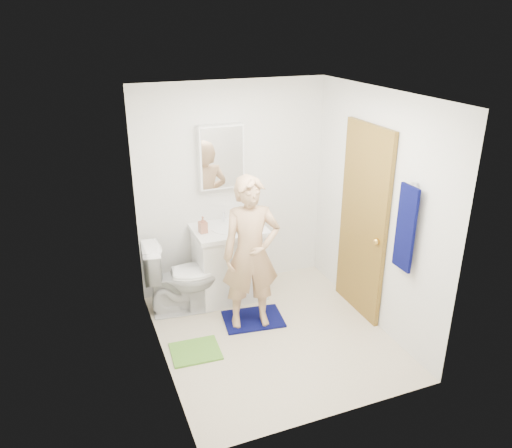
{
  "coord_description": "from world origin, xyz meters",
  "views": [
    {
      "loc": [
        -1.71,
        -3.9,
        2.99
      ],
      "look_at": [
        -0.09,
        0.25,
        1.14
      ],
      "focal_mm": 35.0,
      "sensor_mm": 36.0,
      "label": 1
    }
  ],
  "objects_px": {
    "vanity_cabinet": "(230,264)",
    "medicine_cabinet": "(221,157)",
    "towel": "(406,228)",
    "soap_dispenser": "(203,225)",
    "man": "(251,254)",
    "toothbrush_cup": "(250,218)",
    "toilet": "(182,277)"
  },
  "relations": [
    {
      "from": "vanity_cabinet",
      "to": "medicine_cabinet",
      "type": "distance_m",
      "value": 1.22
    },
    {
      "from": "towel",
      "to": "soap_dispenser",
      "type": "relative_size",
      "value": 4.31
    },
    {
      "from": "vanity_cabinet",
      "to": "man",
      "type": "xyz_separation_m",
      "value": [
        0.02,
        -0.64,
        0.42
      ]
    },
    {
      "from": "toothbrush_cup",
      "to": "man",
      "type": "relative_size",
      "value": 0.08
    },
    {
      "from": "medicine_cabinet",
      "to": "toilet",
      "type": "bearing_deg",
      "value": -149.69
    },
    {
      "from": "man",
      "to": "towel",
      "type": "bearing_deg",
      "value": -25.71
    },
    {
      "from": "toothbrush_cup",
      "to": "soap_dispenser",
      "type": "bearing_deg",
      "value": -170.96
    },
    {
      "from": "toilet",
      "to": "soap_dispenser",
      "type": "distance_m",
      "value": 0.61
    },
    {
      "from": "vanity_cabinet",
      "to": "toothbrush_cup",
      "type": "relative_size",
      "value": 6.54
    },
    {
      "from": "vanity_cabinet",
      "to": "toilet",
      "type": "relative_size",
      "value": 0.98
    },
    {
      "from": "man",
      "to": "medicine_cabinet",
      "type": "bearing_deg",
      "value": 101.17
    },
    {
      "from": "soap_dispenser",
      "to": "man",
      "type": "relative_size",
      "value": 0.12
    },
    {
      "from": "vanity_cabinet",
      "to": "man",
      "type": "relative_size",
      "value": 0.5
    },
    {
      "from": "towel",
      "to": "toothbrush_cup",
      "type": "xyz_separation_m",
      "value": [
        -0.9,
        1.55,
        -0.35
      ]
    },
    {
      "from": "vanity_cabinet",
      "to": "medicine_cabinet",
      "type": "height_order",
      "value": "medicine_cabinet"
    },
    {
      "from": "man",
      "to": "vanity_cabinet",
      "type": "bearing_deg",
      "value": 101.54
    },
    {
      "from": "medicine_cabinet",
      "to": "soap_dispenser",
      "type": "relative_size",
      "value": 3.77
    },
    {
      "from": "medicine_cabinet",
      "to": "man",
      "type": "distance_m",
      "value": 1.17
    },
    {
      "from": "soap_dispenser",
      "to": "towel",
      "type": "bearing_deg",
      "value": -44.63
    },
    {
      "from": "vanity_cabinet",
      "to": "towel",
      "type": "xyz_separation_m",
      "value": [
        1.18,
        -1.48,
        0.85
      ]
    },
    {
      "from": "towel",
      "to": "toilet",
      "type": "relative_size",
      "value": 0.98
    },
    {
      "from": "vanity_cabinet",
      "to": "soap_dispenser",
      "type": "distance_m",
      "value": 0.62
    },
    {
      "from": "towel",
      "to": "toothbrush_cup",
      "type": "bearing_deg",
      "value": 120.1
    },
    {
      "from": "towel",
      "to": "man",
      "type": "bearing_deg",
      "value": 144.15
    },
    {
      "from": "medicine_cabinet",
      "to": "toilet",
      "type": "relative_size",
      "value": 0.86
    },
    {
      "from": "toilet",
      "to": "man",
      "type": "bearing_deg",
      "value": -125.64
    },
    {
      "from": "vanity_cabinet",
      "to": "toothbrush_cup",
      "type": "distance_m",
      "value": 0.58
    },
    {
      "from": "toilet",
      "to": "soap_dispenser",
      "type": "height_order",
      "value": "soap_dispenser"
    },
    {
      "from": "soap_dispenser",
      "to": "vanity_cabinet",
      "type": "bearing_deg",
      "value": 4.57
    },
    {
      "from": "towel",
      "to": "medicine_cabinet",
      "type": "bearing_deg",
      "value": 124.61
    },
    {
      "from": "medicine_cabinet",
      "to": "man",
      "type": "bearing_deg",
      "value": -88.96
    },
    {
      "from": "towel",
      "to": "toilet",
      "type": "distance_m",
      "value": 2.38
    }
  ]
}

